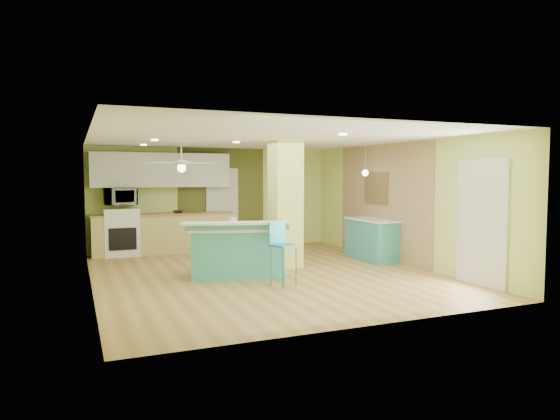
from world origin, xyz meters
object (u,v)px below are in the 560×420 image
Objects in this scene: canister at (233,222)px; fruit_bowl at (178,212)px; bar_stool at (281,243)px; side_counter at (371,239)px; peninsula at (237,251)px.

fruit_bowl is at bearing 98.13° from canister.
side_counter is at bearing 9.95° from bar_stool.
canister is at bearing 105.14° from peninsula.
bar_stool is (0.45, -0.99, 0.24)m from peninsula.
side_counter is 8.43× the size of canister.
bar_stool is 6.49× the size of canister.
bar_stool is 0.77× the size of side_counter.
fruit_bowl reaches higher than side_counter.
canister is (-0.45, 1.22, 0.26)m from bar_stool.
fruit_bowl is at bearing 82.11° from bar_stool.
bar_stool reaches higher than side_counter.
peninsula is at bearing 94.78° from bar_stool.
side_counter is at bearing -35.38° from fruit_bowl.
canister is (0.00, 0.23, 0.50)m from peninsula.
canister is at bearing -173.59° from side_counter.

